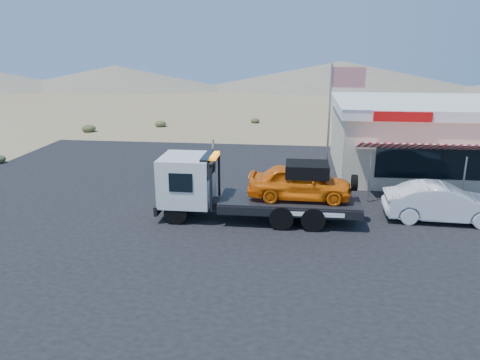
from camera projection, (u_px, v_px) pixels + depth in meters
The scene contains 7 objects.
ground at pixel (212, 223), 18.61m from camera, with size 120.00×120.00×0.00m, color olive.
asphalt_lot at pixel (267, 200), 21.24m from camera, with size 32.00×24.00×0.02m, color black.
tow_truck at pixel (253, 185), 18.65m from camera, with size 7.92×2.35×2.65m.
white_sedan at pixel (443, 203), 18.62m from camera, with size 1.58×4.53×1.49m, color silver.
jerky_store at pixel (430, 137), 25.41m from camera, with size 10.40×9.97×3.90m.
flagpole at pixel (335, 114), 21.27m from camera, with size 1.55×0.10×6.00m.
distant_hills at pixel (212, 77), 71.71m from camera, with size 126.00×48.00×4.20m.
Camera 1 is at (3.15, -17.11, 6.90)m, focal length 35.00 mm.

